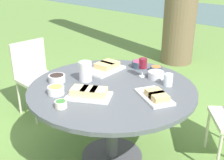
{
  "coord_description": "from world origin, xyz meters",
  "views": [
    {
      "loc": [
        1.57,
        -1.59,
        1.74
      ],
      "look_at": [
        0.0,
        0.0,
        0.81
      ],
      "focal_mm": 45.0,
      "sensor_mm": 36.0,
      "label": 1
    }
  ],
  "objects_px": {
    "dining_table": "(112,97)",
    "chair_near_right": "(35,72)",
    "wine_glass": "(143,64)",
    "water_pitcher": "(85,71)"
  },
  "relations": [
    {
      "from": "chair_near_right",
      "to": "water_pitcher",
      "type": "xyz_separation_m",
      "value": [
        1.04,
        -0.07,
        0.31
      ]
    },
    {
      "from": "chair_near_right",
      "to": "water_pitcher",
      "type": "relative_size",
      "value": 4.92
    },
    {
      "from": "chair_near_right",
      "to": "wine_glass",
      "type": "height_order",
      "value": "wine_glass"
    },
    {
      "from": "dining_table",
      "to": "chair_near_right",
      "type": "height_order",
      "value": "chair_near_right"
    },
    {
      "from": "water_pitcher",
      "to": "wine_glass",
      "type": "height_order",
      "value": "water_pitcher"
    },
    {
      "from": "chair_near_right",
      "to": "wine_glass",
      "type": "bearing_deg",
      "value": 15.26
    },
    {
      "from": "dining_table",
      "to": "wine_glass",
      "type": "distance_m",
      "value": 0.43
    },
    {
      "from": "chair_near_right",
      "to": "water_pitcher",
      "type": "height_order",
      "value": "water_pitcher"
    },
    {
      "from": "water_pitcher",
      "to": "wine_glass",
      "type": "distance_m",
      "value": 0.54
    },
    {
      "from": "dining_table",
      "to": "chair_near_right",
      "type": "xyz_separation_m",
      "value": [
        -1.3,
        -0.0,
        -0.12
      ]
    }
  ]
}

